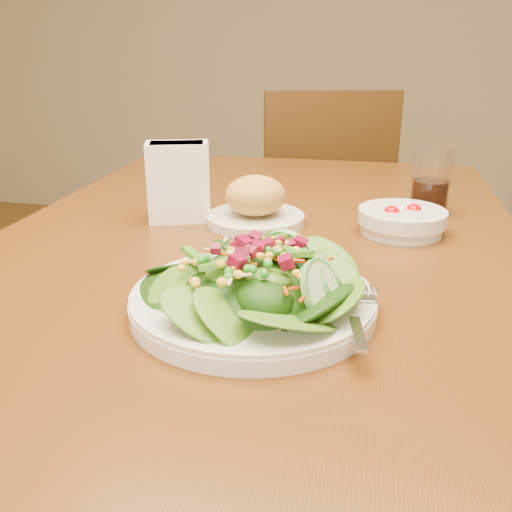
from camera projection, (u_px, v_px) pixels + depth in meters
name	position (u px, v px, depth m)	size (l,w,h in m)	color
dining_table	(253.00, 297.00, 0.98)	(0.90, 1.40, 0.75)	#532D12
chair_far	(320.00, 220.00, 1.93)	(0.52, 0.53, 0.92)	#3D260D
salad_plate	(261.00, 287.00, 0.70)	(0.31, 0.30, 0.09)	silver
bread_plate	(255.00, 205.00, 1.03)	(0.18, 0.18, 0.09)	silver
tomato_bowl	(402.00, 221.00, 0.98)	(0.15, 0.15, 0.05)	silver
drinking_glass	(430.00, 185.00, 1.09)	(0.07, 0.07, 0.13)	silver
napkin_holder	(178.00, 180.00, 1.03)	(0.12, 0.09, 0.14)	white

